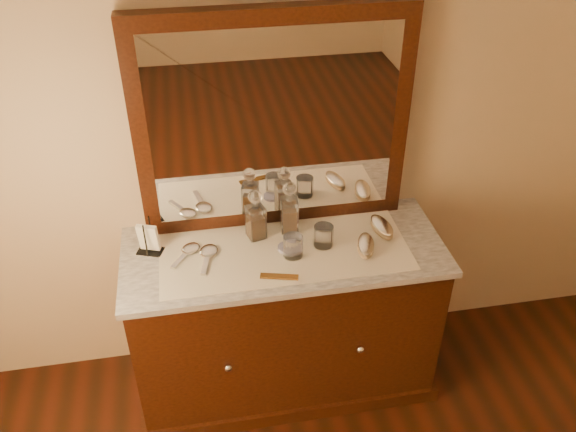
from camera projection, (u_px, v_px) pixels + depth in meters
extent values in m
plane|color=tan|center=(272.00, 108.00, 2.59)|extent=(4.50, 4.50, 0.00)
cube|color=black|center=(284.00, 320.00, 2.93)|extent=(1.40, 0.55, 0.82)
cube|color=black|center=(285.00, 370.00, 3.14)|extent=(1.46, 0.59, 0.08)
sphere|color=silver|center=(228.00, 368.00, 2.63)|extent=(0.04, 0.04, 0.04)
sphere|color=silver|center=(360.00, 349.00, 2.72)|extent=(0.04, 0.04, 0.04)
cube|color=white|center=(284.00, 252.00, 2.68)|extent=(1.44, 0.59, 0.03)
cube|color=black|center=(274.00, 123.00, 2.58)|extent=(1.20, 0.08, 1.00)
cube|color=white|center=(275.00, 127.00, 2.55)|extent=(1.06, 0.01, 0.86)
cube|color=white|center=(285.00, 252.00, 2.65)|extent=(1.10, 0.45, 0.00)
cylinder|color=silver|center=(287.00, 248.00, 2.66)|extent=(0.10, 0.10, 0.01)
cube|color=brown|center=(279.00, 277.00, 2.51)|extent=(0.16, 0.07, 0.01)
cube|color=black|center=(151.00, 251.00, 2.66)|extent=(0.13, 0.10, 0.01)
cylinder|color=black|center=(145.00, 241.00, 2.58)|extent=(0.01, 0.01, 0.17)
cylinder|color=black|center=(151.00, 232.00, 2.64)|extent=(0.01, 0.01, 0.17)
cube|color=white|center=(148.00, 238.00, 2.61)|extent=(0.10, 0.07, 0.14)
cube|color=#955415|center=(256.00, 227.00, 2.71)|extent=(0.08, 0.08, 0.11)
cube|color=white|center=(256.00, 222.00, 2.70)|extent=(0.09, 0.09, 0.16)
cylinder|color=white|center=(255.00, 205.00, 2.64)|extent=(0.04, 0.04, 0.03)
sphere|color=white|center=(255.00, 197.00, 2.62)|extent=(0.08, 0.08, 0.06)
cube|color=#955415|center=(289.00, 219.00, 2.75)|extent=(0.07, 0.07, 0.12)
cube|color=white|center=(289.00, 215.00, 2.74)|extent=(0.08, 0.08, 0.16)
cylinder|color=white|center=(289.00, 197.00, 2.68)|extent=(0.04, 0.04, 0.03)
sphere|color=white|center=(289.00, 189.00, 2.66)|extent=(0.07, 0.07, 0.06)
ellipsoid|color=#A08562|center=(366.00, 247.00, 2.66)|extent=(0.11, 0.18, 0.03)
ellipsoid|color=silver|center=(366.00, 244.00, 2.64)|extent=(0.11, 0.18, 0.03)
ellipsoid|color=#A08562|center=(381.00, 229.00, 2.77)|extent=(0.10, 0.18, 0.03)
ellipsoid|color=silver|center=(382.00, 225.00, 2.76)|extent=(0.10, 0.18, 0.03)
ellipsoid|color=silver|center=(191.00, 248.00, 2.66)|extent=(0.12, 0.12, 0.02)
cube|color=silver|center=(180.00, 260.00, 2.59)|extent=(0.09, 0.11, 0.01)
ellipsoid|color=silver|center=(209.00, 251.00, 2.64)|extent=(0.10, 0.12, 0.02)
cube|color=silver|center=(206.00, 265.00, 2.57)|extent=(0.05, 0.13, 0.01)
cylinder|color=white|center=(323.00, 236.00, 2.66)|extent=(0.09, 0.09, 0.10)
cylinder|color=white|center=(293.00, 246.00, 2.60)|extent=(0.09, 0.09, 0.10)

